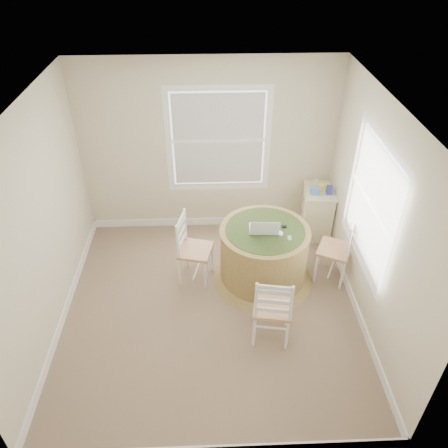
{
  "coord_description": "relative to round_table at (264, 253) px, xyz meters",
  "views": [
    {
      "loc": [
        0.01,
        -3.8,
        4.07
      ],
      "look_at": [
        0.18,
        0.45,
        0.97
      ],
      "focal_mm": 35.0,
      "sensor_mm": 36.0,
      "label": 1
    }
  ],
  "objects": [
    {
      "name": "chair_near",
      "position": [
        -0.01,
        -0.97,
        0.03
      ],
      "size": [
        0.48,
        0.46,
        0.95
      ],
      "primitive_type": null,
      "rotation": [
        0.0,
        0.0,
        2.98
      ],
      "color": "white",
      "rests_on": "ground"
    },
    {
      "name": "phone",
      "position": [
        0.28,
        -0.18,
        0.37
      ],
      "size": [
        0.05,
        0.09,
        0.02
      ],
      "primitive_type": "cube",
      "rotation": [
        0.0,
        0.0,
        -0.08
      ],
      "color": "#B7BABF",
      "rests_on": "round_table"
    },
    {
      "name": "chair_left",
      "position": [
        -0.88,
        0.06,
        0.03
      ],
      "size": [
        0.48,
        0.5,
        0.95
      ],
      "primitive_type": null,
      "rotation": [
        0.0,
        0.0,
        1.34
      ],
      "color": "white",
      "rests_on": "ground"
    },
    {
      "name": "tissue_box",
      "position": [
        0.81,
        0.9,
        0.37
      ],
      "size": [
        0.13,
        0.13,
        0.1
      ],
      "primitive_type": "cube",
      "rotation": [
        0.0,
        0.0,
        -0.1
      ],
      "color": "#5882CB",
      "rests_on": "corner_chest"
    },
    {
      "name": "chair_right",
      "position": [
        0.93,
        0.01,
        0.03
      ],
      "size": [
        0.54,
        0.55,
        0.95
      ],
      "primitive_type": null,
      "rotation": [
        0.0,
        0.0,
        -2.03
      ],
      "color": "white",
      "rests_on": "ground"
    },
    {
      "name": "box_blue",
      "position": [
        1.02,
        0.89,
        0.38
      ],
      "size": [
        0.09,
        0.09,
        0.12
      ],
      "primitive_type": "cube",
      "rotation": [
        0.0,
        0.0,
        -0.1
      ],
      "color": "#333C9B",
      "rests_on": "corner_chest"
    },
    {
      "name": "round_table",
      "position": [
        0.0,
        0.0,
        0.0
      ],
      "size": [
        1.32,
        1.32,
        0.82
      ],
      "rotation": [
        0.0,
        0.0,
        -0.08
      ],
      "color": "#9B8245",
      "rests_on": "ground"
    },
    {
      "name": "mouse",
      "position": [
        0.18,
        -0.09,
        0.38
      ],
      "size": [
        0.07,
        0.11,
        0.04
      ],
      "primitive_type": "ellipsoid",
      "rotation": [
        0.0,
        0.0,
        -0.08
      ],
      "color": "white",
      "rests_on": "round_table"
    },
    {
      "name": "corner_chest",
      "position": [
        0.91,
        0.99,
        -0.06
      ],
      "size": [
        0.49,
        0.62,
        0.77
      ],
      "rotation": [
        0.0,
        0.0,
        -0.1
      ],
      "color": "beige",
      "rests_on": "ground"
    },
    {
      "name": "room",
      "position": [
        -0.53,
        -0.36,
        0.85
      ],
      "size": [
        3.64,
        3.64,
        2.64
      ],
      "color": "#90735B",
      "rests_on": "ground"
    },
    {
      "name": "laptop",
      "position": [
        -0.02,
        -0.03,
        0.41
      ],
      "size": [
        0.38,
        0.34,
        0.25
      ],
      "rotation": [
        0.0,
        0.0,
        3.08
      ],
      "color": "white",
      "rests_on": "round_table"
    },
    {
      "name": "box_yellow",
      "position": [
        0.97,
        1.05,
        0.35
      ],
      "size": [
        0.16,
        0.12,
        0.06
      ],
      "primitive_type": "cube",
      "rotation": [
        0.0,
        0.0,
        -0.1
      ],
      "color": "#EDF255",
      "rests_on": "corner_chest"
    },
    {
      "name": "keys",
      "position": [
        0.24,
        0.04,
        0.38
      ],
      "size": [
        0.06,
        0.05,
        0.02
      ],
      "primitive_type": "cube",
      "rotation": [
        0.0,
        0.0,
        -0.08
      ],
      "color": "black",
      "rests_on": "round_table"
    },
    {
      "name": "cup_cream",
      "position": [
        0.88,
        1.13,
        0.37
      ],
      "size": [
        0.07,
        0.07,
        0.09
      ],
      "primitive_type": "cylinder",
      "color": "beige",
      "rests_on": "corner_chest"
    }
  ]
}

